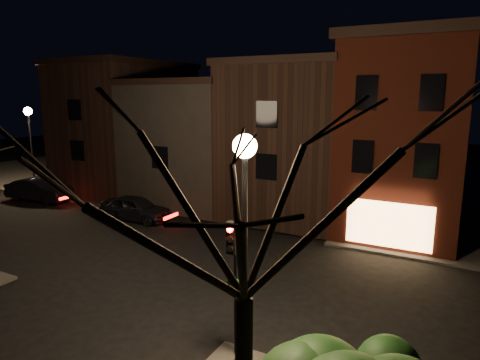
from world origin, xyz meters
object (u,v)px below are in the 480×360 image
at_px(street_lamp_near, 245,191).
at_px(bare_tree_right, 244,173).
at_px(parked_car_a, 136,208).
at_px(traffic_signal, 234,268).
at_px(street_lamp_far, 29,126).
at_px(parked_car_b, 39,190).

bearing_deg(street_lamp_near, bare_tree_right, -62.53).
bearing_deg(parked_car_a, bare_tree_right, -135.66).
height_order(street_lamp_near, bare_tree_right, bare_tree_right).
bearing_deg(bare_tree_right, traffic_signal, 122.41).
height_order(street_lamp_near, street_lamp_far, same).
distance_m(street_lamp_far, bare_tree_right, 30.32).
bearing_deg(street_lamp_far, parked_car_a, -10.39).
bearing_deg(parked_car_a, street_lamp_near, -132.07).
distance_m(bare_tree_right, parked_car_a, 19.47).
height_order(bare_tree_right, parked_car_a, bare_tree_right).
relative_size(street_lamp_far, parked_car_b, 1.30).
distance_m(street_lamp_far, parked_car_a, 13.45).
xyz_separation_m(street_lamp_near, street_lamp_far, (-25.20, 12.20, 0.00)).
bearing_deg(traffic_signal, street_lamp_near, -39.37).
relative_size(street_lamp_near, street_lamp_far, 1.00).
height_order(parked_car_a, parked_car_b, parked_car_b).
distance_m(traffic_signal, parked_car_a, 15.47).
bearing_deg(traffic_signal, parked_car_b, 155.48).
relative_size(street_lamp_near, bare_tree_right, 0.76).
distance_m(traffic_signal, bare_tree_right, 4.87).
bearing_deg(traffic_signal, parked_car_a, 142.11).
distance_m(street_lamp_near, street_lamp_far, 28.00).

